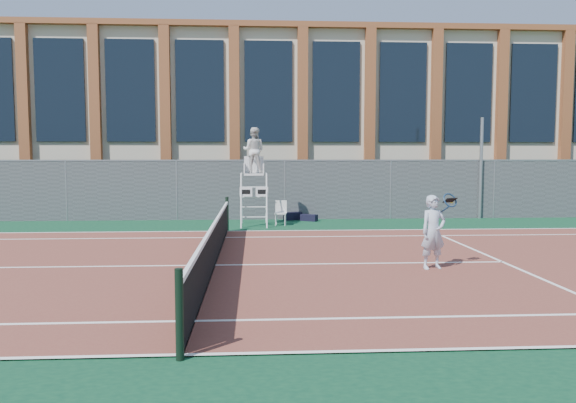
{
  "coord_description": "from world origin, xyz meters",
  "views": [
    {
      "loc": [
        0.89,
        -12.07,
        2.41
      ],
      "look_at": [
        1.77,
        3.0,
        1.16
      ],
      "focal_mm": 35.0,
      "sensor_mm": 36.0,
      "label": 1
    }
  ],
  "objects": [
    {
      "name": "fence",
      "position": [
        0.0,
        8.8,
        1.1
      ],
      "size": [
        40.0,
        0.06,
        2.2
      ],
      "primitive_type": null,
      "color": "#595E60",
      "rests_on": "ground"
    },
    {
      "name": "steel_pole",
      "position": [
        9.42,
        8.7,
        1.91
      ],
      "size": [
        0.12,
        0.12,
        3.82
      ],
      "primitive_type": "cylinder",
      "color": "#9EA0A5",
      "rests_on": "ground"
    },
    {
      "name": "sports_bag_far",
      "position": [
        2.85,
        8.2,
        0.13
      ],
      "size": [
        0.65,
        0.53,
        0.24
      ],
      "primitive_type": "cube",
      "rotation": [
        0.0,
        0.0,
        -0.54
      ],
      "color": "black",
      "rests_on": "apron"
    },
    {
      "name": "plastic_chair",
      "position": [
        1.77,
        7.1,
        0.5
      ],
      "size": [
        0.44,
        0.44,
        0.85
      ],
      "color": "silver",
      "rests_on": "apron"
    },
    {
      "name": "umpire_chair",
      "position": [
        0.85,
        7.05,
        2.47
      ],
      "size": [
        0.95,
        1.45,
        3.39
      ],
      "color": "white",
      "rests_on": "ground"
    },
    {
      "name": "tennis_net",
      "position": [
        0.0,
        0.0,
        0.54
      ],
      "size": [
        0.1,
        11.3,
        1.1
      ],
      "color": "black",
      "rests_on": "ground"
    },
    {
      "name": "apron",
      "position": [
        0.0,
        1.0,
        0.01
      ],
      "size": [
        36.0,
        20.0,
        0.01
      ],
      "primitive_type": "cube",
      "color": "#0B3422",
      "rests_on": "ground"
    },
    {
      "name": "hedge",
      "position": [
        0.0,
        10.0,
        1.1
      ],
      "size": [
        40.0,
        1.4,
        2.2
      ],
      "primitive_type": "cube",
      "color": "black",
      "rests_on": "ground"
    },
    {
      "name": "sports_bag_near",
      "position": [
        2.28,
        8.6,
        0.15
      ],
      "size": [
        0.71,
        0.5,
        0.28
      ],
      "primitive_type": "cube",
      "rotation": [
        0.0,
        0.0,
        0.41
      ],
      "color": "black",
      "rests_on": "apron"
    },
    {
      "name": "building",
      "position": [
        0.0,
        17.95,
        4.15
      ],
      "size": [
        45.0,
        10.6,
        8.22
      ],
      "color": "#BCB19C",
      "rests_on": "ground"
    },
    {
      "name": "tennis_court",
      "position": [
        0.0,
        0.0,
        0.02
      ],
      "size": [
        23.77,
        10.97,
        0.02
      ],
      "primitive_type": "cube",
      "color": "brown",
      "rests_on": "apron"
    },
    {
      "name": "ground",
      "position": [
        0.0,
        0.0,
        0.0
      ],
      "size": [
        120.0,
        120.0,
        0.0
      ],
      "primitive_type": "plane",
      "color": "#233814"
    },
    {
      "name": "tennis_player",
      "position": [
        4.61,
        -0.64,
        0.81
      ],
      "size": [
        0.92,
        0.67,
        1.58
      ],
      "color": "#B0BED3",
      "rests_on": "tennis_court"
    }
  ]
}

